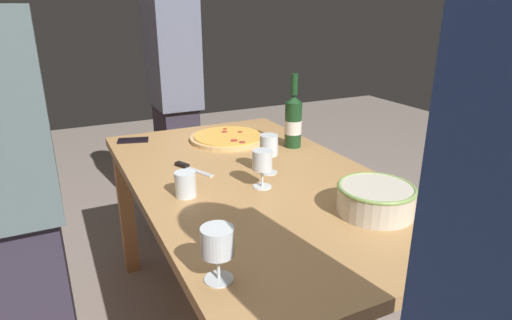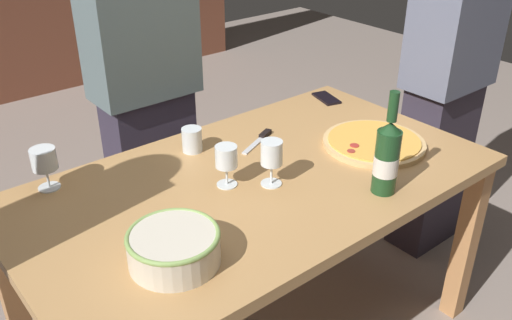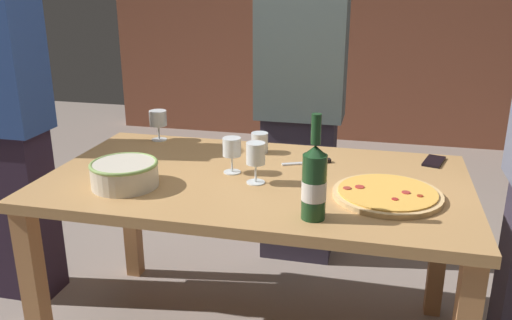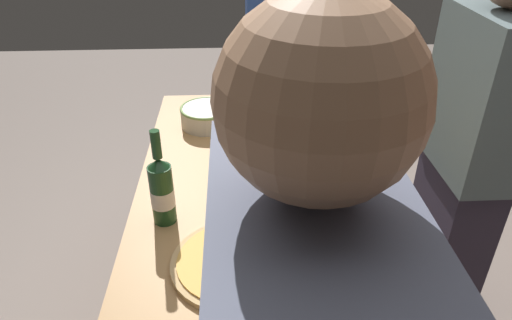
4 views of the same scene
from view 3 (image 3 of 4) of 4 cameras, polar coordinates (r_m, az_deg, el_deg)
dining_table at (r=2.09m, az=0.00°, el=-4.18°), size 1.60×0.90×0.75m
pizza at (r=1.92m, az=13.77°, el=-3.54°), size 0.38×0.38×0.03m
serving_bowl at (r=2.01m, az=-13.79°, el=-1.35°), size 0.25×0.25×0.09m
wine_bottle at (r=1.67m, az=6.20°, el=-2.27°), size 0.08×0.08×0.34m
wine_glass_near_pizza at (r=2.54m, az=-10.36°, el=4.29°), size 0.08×0.08×0.14m
wine_glass_by_bottle at (r=1.96m, az=-0.03°, el=0.55°), size 0.07×0.07×0.16m
wine_glass_far_left at (r=2.07m, az=-2.58°, el=1.26°), size 0.07×0.07×0.14m
cup_amber at (r=2.33m, az=0.39°, el=1.85°), size 0.07×0.07×0.09m
cell_phone at (r=2.33m, az=18.38°, el=-0.13°), size 0.11×0.16×0.01m
pizza_knife at (r=2.22m, az=6.10°, el=-0.20°), size 0.20×0.10×0.02m
person_host at (r=2.79m, az=4.69°, el=4.85°), size 0.44×0.24×1.60m
person_guest_right at (r=2.66m, az=-25.22°, el=3.46°), size 0.38×0.24×1.67m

